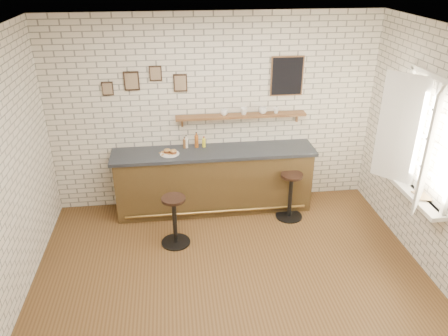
{
  "coord_description": "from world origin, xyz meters",
  "views": [
    {
      "loc": [
        -0.64,
        -4.34,
        3.69
      ],
      "look_at": [
        0.01,
        0.9,
        1.1
      ],
      "focal_mm": 35.0,
      "sensor_mm": 36.0,
      "label": 1
    }
  ],
  "objects_px": {
    "bitters_bottle_white": "(186,143)",
    "shelf_cup_a": "(224,112)",
    "bar_stool_right": "(290,194)",
    "bitters_bottle_amber": "(197,141)",
    "shelf_cup_d": "(276,111)",
    "condiment_bottle_yellow": "(204,143)",
    "sandwich_plate": "(170,154)",
    "shelf_cup_b": "(244,111)",
    "ciabatta_sandwich": "(170,151)",
    "bar_stool_left": "(175,219)",
    "book_upper": "(418,196)",
    "shelf_cup_c": "(263,111)",
    "bitters_bottle_brown": "(185,143)",
    "book_lower": "(416,195)",
    "bar_counter": "(214,180)"
  },
  "relations": [
    {
      "from": "book_lower",
      "to": "bar_stool_left",
      "type": "bearing_deg",
      "value": 156.4
    },
    {
      "from": "ciabatta_sandwich",
      "to": "condiment_bottle_yellow",
      "type": "xyz_separation_m",
      "value": [
        0.52,
        0.21,
        0.03
      ]
    },
    {
      "from": "bitters_bottle_amber",
      "to": "condiment_bottle_yellow",
      "type": "bearing_deg",
      "value": 0.0
    },
    {
      "from": "bitters_bottle_white",
      "to": "bar_stool_right",
      "type": "relative_size",
      "value": 0.28
    },
    {
      "from": "bar_stool_right",
      "to": "shelf_cup_a",
      "type": "relative_size",
      "value": 6.56
    },
    {
      "from": "ciabatta_sandwich",
      "to": "book_upper",
      "type": "bearing_deg",
      "value": -26.64
    },
    {
      "from": "bitters_bottle_white",
      "to": "condiment_bottle_yellow",
      "type": "height_order",
      "value": "bitters_bottle_white"
    },
    {
      "from": "bar_stool_right",
      "to": "shelf_cup_b",
      "type": "xyz_separation_m",
      "value": [
        -0.64,
        0.61,
        1.15
      ]
    },
    {
      "from": "bar_counter",
      "to": "bitters_bottle_white",
      "type": "bearing_deg",
      "value": 157.96
    },
    {
      "from": "ciabatta_sandwich",
      "to": "bitters_bottle_brown",
      "type": "bearing_deg",
      "value": 42.69
    },
    {
      "from": "shelf_cup_b",
      "to": "book_upper",
      "type": "xyz_separation_m",
      "value": [
        1.94,
        -1.79,
        -0.59
      ]
    },
    {
      "from": "bitters_bottle_amber",
      "to": "condiment_bottle_yellow",
      "type": "relative_size",
      "value": 1.46
    },
    {
      "from": "bitters_bottle_white",
      "to": "shelf_cup_c",
      "type": "xyz_separation_m",
      "value": [
        1.19,
        0.04,
        0.46
      ]
    },
    {
      "from": "bitters_bottle_white",
      "to": "bitters_bottle_amber",
      "type": "distance_m",
      "value": 0.16
    },
    {
      "from": "ciabatta_sandwich",
      "to": "bar_stool_left",
      "type": "distance_m",
      "value": 1.07
    },
    {
      "from": "bar_stool_right",
      "to": "shelf_cup_a",
      "type": "height_order",
      "value": "shelf_cup_a"
    },
    {
      "from": "sandwich_plate",
      "to": "bitters_bottle_brown",
      "type": "distance_m",
      "value": 0.32
    },
    {
      "from": "shelf_cup_a",
      "to": "shelf_cup_c",
      "type": "height_order",
      "value": "shelf_cup_c"
    },
    {
      "from": "book_upper",
      "to": "shelf_cup_d",
      "type": "bearing_deg",
      "value": 147.86
    },
    {
      "from": "shelf_cup_d",
      "to": "book_lower",
      "type": "distance_m",
      "value": 2.35
    },
    {
      "from": "condiment_bottle_yellow",
      "to": "bar_stool_left",
      "type": "distance_m",
      "value": 1.35
    },
    {
      "from": "bitters_bottle_white",
      "to": "shelf_cup_a",
      "type": "bearing_deg",
      "value": 3.42
    },
    {
      "from": "bar_stool_right",
      "to": "bitters_bottle_brown",
      "type": "bearing_deg",
      "value": 159.78
    },
    {
      "from": "book_lower",
      "to": "shelf_cup_a",
      "type": "bearing_deg",
      "value": 130.65
    },
    {
      "from": "bar_stool_left",
      "to": "bar_counter",
      "type": "bearing_deg",
      "value": 53.9
    },
    {
      "from": "shelf_cup_d",
      "to": "bitters_bottle_amber",
      "type": "bearing_deg",
      "value": 149.6
    },
    {
      "from": "bitters_bottle_white",
      "to": "bar_stool_right",
      "type": "bearing_deg",
      "value": -20.5
    },
    {
      "from": "ciabatta_sandwich",
      "to": "book_upper",
      "type": "height_order",
      "value": "ciabatta_sandwich"
    },
    {
      "from": "book_upper",
      "to": "bitters_bottle_white",
      "type": "bearing_deg",
      "value": 167.31
    },
    {
      "from": "bitters_bottle_brown",
      "to": "book_lower",
      "type": "xyz_separation_m",
      "value": [
        2.86,
        -1.72,
        -0.14
      ]
    },
    {
      "from": "condiment_bottle_yellow",
      "to": "book_upper",
      "type": "relative_size",
      "value": 0.8
    },
    {
      "from": "bitters_bottle_white",
      "to": "condiment_bottle_yellow",
      "type": "xyz_separation_m",
      "value": [
        0.27,
        -0.0,
        -0.01
      ]
    },
    {
      "from": "ciabatta_sandwich",
      "to": "shelf_cup_c",
      "type": "height_order",
      "value": "shelf_cup_c"
    },
    {
      "from": "sandwich_plate",
      "to": "book_lower",
      "type": "height_order",
      "value": "sandwich_plate"
    },
    {
      "from": "bitters_bottle_amber",
      "to": "shelf_cup_d",
      "type": "relative_size",
      "value": 2.83
    },
    {
      "from": "ciabatta_sandwich",
      "to": "shelf_cup_a",
      "type": "bearing_deg",
      "value": 16.27
    },
    {
      "from": "sandwich_plate",
      "to": "ciabatta_sandwich",
      "type": "bearing_deg",
      "value": -0.0
    },
    {
      "from": "bar_counter",
      "to": "sandwich_plate",
      "type": "height_order",
      "value": "sandwich_plate"
    },
    {
      "from": "bar_counter",
      "to": "bar_stool_left",
      "type": "xyz_separation_m",
      "value": [
        -0.64,
        -0.88,
        -0.11
      ]
    },
    {
      "from": "sandwich_plate",
      "to": "shelf_cup_b",
      "type": "distance_m",
      "value": 1.29
    },
    {
      "from": "bar_stool_right",
      "to": "shelf_cup_c",
      "type": "distance_m",
      "value": 1.35
    },
    {
      "from": "bar_stool_right",
      "to": "book_lower",
      "type": "xyz_separation_m",
      "value": [
        1.3,
        -1.14,
        0.54
      ]
    },
    {
      "from": "bar_stool_right",
      "to": "book_upper",
      "type": "height_order",
      "value": "book_upper"
    },
    {
      "from": "sandwich_plate",
      "to": "bitters_bottle_amber",
      "type": "height_order",
      "value": "bitters_bottle_amber"
    },
    {
      "from": "bar_counter",
      "to": "bitters_bottle_white",
      "type": "relative_size",
      "value": 15.1
    },
    {
      "from": "ciabatta_sandwich",
      "to": "shelf_cup_c",
      "type": "distance_m",
      "value": 1.54
    },
    {
      "from": "sandwich_plate",
      "to": "condiment_bottle_yellow",
      "type": "height_order",
      "value": "condiment_bottle_yellow"
    },
    {
      "from": "condiment_bottle_yellow",
      "to": "bar_stool_right",
      "type": "height_order",
      "value": "condiment_bottle_yellow"
    },
    {
      "from": "bitters_bottle_white",
      "to": "shelf_cup_a",
      "type": "relative_size",
      "value": 1.81
    },
    {
      "from": "bar_stool_left",
      "to": "sandwich_plate",
      "type": "bearing_deg",
      "value": 91.64
    }
  ]
}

